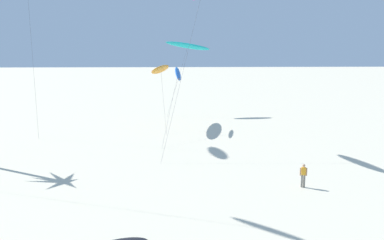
# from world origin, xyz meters

# --- Properties ---
(flying_kite_0) EXTENTS (2.04, 11.65, 7.26)m
(flying_kite_0) POSITION_xyz_m (-0.13, 46.98, 6.30)
(flying_kite_0) COLOR blue
(flying_kite_0) RESTS_ON ground
(flying_kite_3) EXTENTS (2.55, 9.57, 7.34)m
(flying_kite_3) POSITION_xyz_m (-2.15, 48.89, 6.66)
(flying_kite_3) COLOR orange
(flying_kite_3) RESTS_ON ground
(flying_kite_5) EXTENTS (6.16, 3.99, 10.15)m
(flying_kite_5) POSITION_xyz_m (1.21, 57.44, 9.20)
(flying_kite_5) COLOR #19B2B7
(flying_kite_5) RESTS_ON ground
(person_near_left) EXTENTS (0.50, 0.25, 1.68)m
(person_near_left) POSITION_xyz_m (8.61, 26.88, 0.93)
(person_near_left) COLOR slate
(person_near_left) RESTS_ON ground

